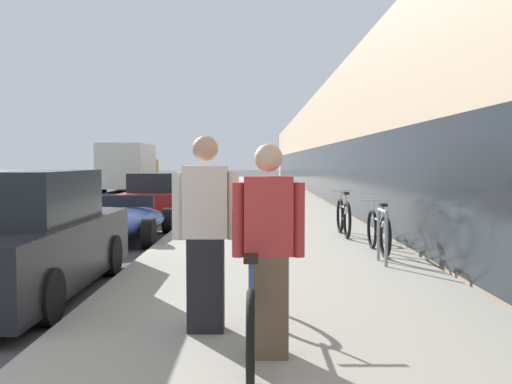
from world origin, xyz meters
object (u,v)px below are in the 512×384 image
person_rider (266,250)px  parked_sedan_curbside (16,240)px  bike_rack_hoop (379,230)px  moving_truck (126,167)px  parked_sedan_far (154,197)px  vintage_roadster_curbside (118,222)px  cruiser_bike_nearest (376,231)px  person_bystander (203,234)px  tandem_bicycle (249,299)px  cruiser_bike_middle (341,217)px

person_rider → parked_sedan_curbside: size_ratio=0.40×
bike_rack_hoop → person_rider: bearing=-113.8°
person_rider → moving_truck: moving_truck is taller
bike_rack_hoop → parked_sedan_curbside: size_ratio=0.19×
parked_sedan_far → moving_truck: bearing=105.5°
parked_sedan_curbside → vintage_roadster_curbside: parked_sedan_curbside is taller
person_rider → bike_rack_hoop: bearing=66.2°
parked_sedan_far → parked_sedan_curbside: bearing=-89.9°
cruiser_bike_nearest → vintage_roadster_curbside: cruiser_bike_nearest is taller
parked_sedan_curbside → moving_truck: moving_truck is taller
person_bystander → parked_sedan_curbside: bearing=143.3°
parked_sedan_curbside → moving_truck: bearing=99.6°
cruiser_bike_nearest → parked_sedan_curbside: size_ratio=0.41×
parked_sedan_curbside → moving_truck: size_ratio=0.71×
tandem_bicycle → cruiser_bike_middle: cruiser_bike_middle is taller
tandem_bicycle → moving_truck: (-7.25, 27.79, 0.87)m
moving_truck → tandem_bicycle: bearing=-75.4°
parked_sedan_curbside → parked_sedan_far: (-0.03, 10.19, -0.10)m
bike_rack_hoop → vintage_roadster_curbside: bike_rack_hoop is taller
person_bystander → vintage_roadster_curbside: person_bystander is taller
vintage_roadster_curbside → moving_truck: bearing=102.1°
person_bystander → moving_truck: size_ratio=0.30×
bike_rack_hoop → cruiser_bike_nearest: bearing=81.1°
cruiser_bike_middle → cruiser_bike_nearest: bearing=-83.9°
parked_sedan_far → moving_truck: size_ratio=0.66×
person_rider → cruiser_bike_nearest: 5.60m
person_rider → bike_rack_hoop: size_ratio=2.04×
tandem_bicycle → parked_sedan_curbside: parked_sedan_curbside is taller
cruiser_bike_nearest → cruiser_bike_middle: size_ratio=1.02×
person_rider → moving_truck: 29.11m
cruiser_bike_middle → moving_truck: (-9.15, 20.64, 0.84)m
cruiser_bike_nearest → bike_rack_hoop: bearing=-98.9°
vintage_roadster_curbside → cruiser_bike_middle: bearing=-2.2°
cruiser_bike_nearest → cruiser_bike_middle: 2.32m
cruiser_bike_nearest → moving_truck: 24.81m
person_bystander → cruiser_bike_middle: (2.33, 6.82, -0.51)m
bike_rack_hoop → vintage_roadster_curbside: bearing=144.4°
vintage_roadster_curbside → tandem_bicycle: bearing=-68.5°
bike_rack_hoop → parked_sedan_curbside: (-4.94, -1.64, 0.08)m
cruiser_bike_nearest → parked_sedan_curbside: parked_sedan_curbside is taller
person_rider → vintage_roadster_curbside: person_rider is taller
parked_sedan_curbside → vintage_roadster_curbside: (0.06, 5.13, -0.31)m
person_rider → person_bystander: bearing=129.1°
person_bystander → vintage_roadster_curbside: (-2.45, 7.01, -0.63)m
vintage_roadster_curbside → moving_truck: 20.93m
bike_rack_hoop → vintage_roadster_curbside: 6.00m
parked_sedan_curbside → moving_truck: 25.95m
person_rider → person_bystander: size_ratio=0.95×
tandem_bicycle → vintage_roadster_curbside: tandem_bicycle is taller
person_bystander → tandem_bicycle: bearing=-37.8°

